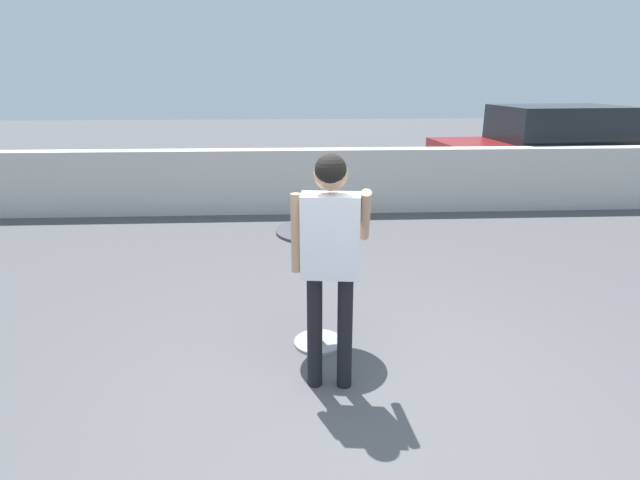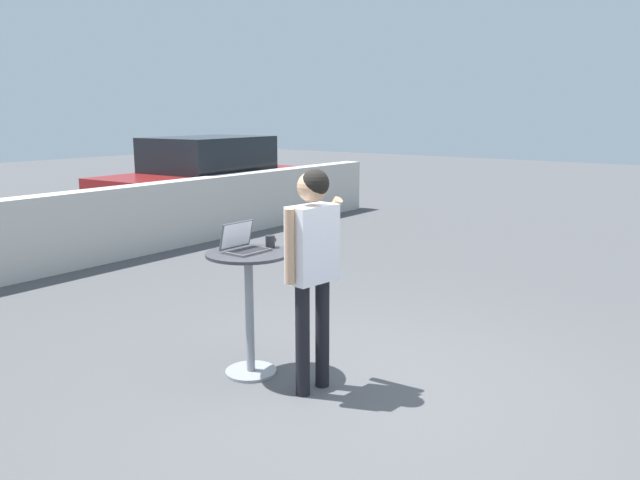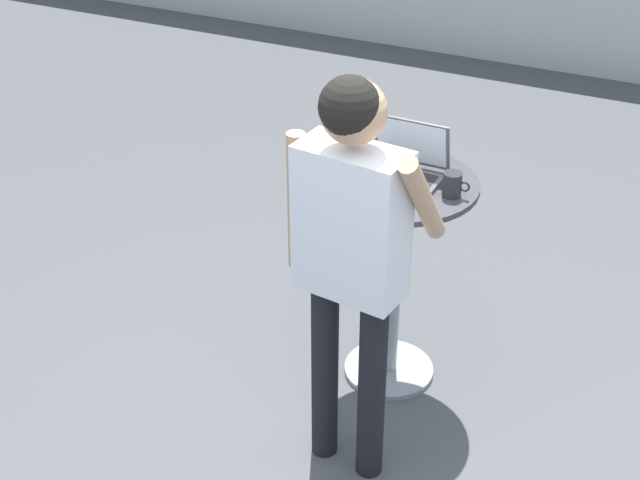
{
  "view_description": "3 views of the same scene",
  "coord_description": "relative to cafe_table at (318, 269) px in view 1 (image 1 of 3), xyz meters",
  "views": [
    {
      "loc": [
        -0.44,
        -2.88,
        2.19
      ],
      "look_at": [
        -0.25,
        0.54,
        1.06
      ],
      "focal_mm": 28.0,
      "sensor_mm": 36.0,
      "label": 1
    },
    {
      "loc": [
        -3.79,
        -2.44,
        2.12
      ],
      "look_at": [
        -0.06,
        0.34,
        1.17
      ],
      "focal_mm": 35.0,
      "sensor_mm": 36.0,
      "label": 2
    },
    {
      "loc": [
        0.88,
        -2.19,
        2.78
      ],
      "look_at": [
        -0.38,
        0.46,
        0.96
      ],
      "focal_mm": 50.0,
      "sensor_mm": 36.0,
      "label": 3
    }
  ],
  "objects": [
    {
      "name": "ground_plane",
      "position": [
        0.24,
        -0.93,
        -0.68
      ],
      "size": [
        50.0,
        50.0,
        0.0
      ],
      "primitive_type": "plane",
      "color": "#4C4C4F"
    },
    {
      "name": "pavement_kerb",
      "position": [
        0.24,
        4.45,
        -0.16
      ],
      "size": [
        15.85,
        0.35,
        1.06
      ],
      "color": "beige",
      "rests_on": "ground_plane"
    },
    {
      "name": "parked_car_near_street",
      "position": [
        4.75,
        5.62,
        0.16
      ],
      "size": [
        4.3,
        2.2,
        1.67
      ],
      "color": "maroon",
      "rests_on": "ground_plane"
    },
    {
      "name": "cafe_table",
      "position": [
        0.0,
        0.0,
        0.0
      ],
      "size": [
        0.68,
        0.68,
        1.03
      ],
      "color": "gray",
      "rests_on": "ground_plane"
    },
    {
      "name": "standing_person",
      "position": [
        0.05,
        -0.61,
        0.42
      ],
      "size": [
        0.56,
        0.35,
        1.73
      ],
      "color": "black",
      "rests_on": "ground_plane"
    },
    {
      "name": "laptop",
      "position": [
        0.0,
        0.05,
        0.4
      ],
      "size": [
        0.34,
        0.28,
        0.24
      ],
      "color": "#515156",
      "rests_on": "cafe_table"
    },
    {
      "name": "coffee_mug",
      "position": [
        0.24,
        -0.03,
        0.4
      ],
      "size": [
        0.12,
        0.08,
        0.1
      ],
      "color": "#232328",
      "rests_on": "cafe_table"
    }
  ]
}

